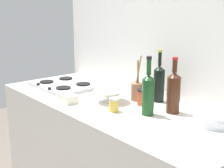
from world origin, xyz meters
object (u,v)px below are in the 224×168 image
Objects in this scene: wine_bottle_leftmost at (148,93)px; wine_bottle_mid_left at (174,91)px; condiment_jar_rear at (142,97)px; butter_dish at (67,98)px; utensil_crock at (138,91)px; mixing_bowl at (110,95)px; wine_bottle_mid_right at (159,83)px; condiment_jar_front at (114,105)px; stovetop_hob at (65,85)px; plate_stack at (217,118)px.

wine_bottle_leftmost reaches higher than wine_bottle_mid_left.
wine_bottle_leftmost is 0.20m from condiment_jar_rear.
utensil_crock reaches higher than butter_dish.
mixing_bowl is at bearing -179.84° from wine_bottle_leftmost.
utensil_crock is 2.94× the size of condiment_jar_rear.
wine_bottle_mid_right reaches higher than butter_dish.
wine_bottle_leftmost is 0.16m from wine_bottle_mid_left.
mixing_bowl is (-0.19, -0.24, -0.08)m from wine_bottle_mid_right.
utensil_crock is (0.09, 0.16, 0.02)m from mixing_bowl.
condiment_jar_rear reaches higher than mixing_bowl.
wine_bottle_mid_left is at bearing 45.96° from condiment_jar_front.
mixing_bowl is at bearing -160.34° from wine_bottle_mid_left.
condiment_jar_front is at bearing -147.36° from wine_bottle_leftmost.
condiment_jar_rear is at bearing 31.57° from mixing_bowl.
mixing_bowl is (-0.39, -0.14, -0.08)m from wine_bottle_mid_left.
wine_bottle_mid_left is 1.10× the size of utensil_crock.
condiment_jar_rear is (-0.14, 0.11, -0.07)m from wine_bottle_leftmost.
condiment_jar_rear is at bearing 41.84° from butter_dish.
wine_bottle_mid_right is at bearing 82.77° from condiment_jar_rear.
wine_bottle_mid_left is 0.23m from condiment_jar_rear.
wine_bottle_mid_left is (0.92, 0.15, 0.11)m from stovetop_hob.
mixing_bowl is at bearing 49.39° from butter_dish.
condiment_jar_rear reaches higher than condiment_jar_front.
stovetop_hob is at bearing 172.38° from condiment_jar_front.
plate_stack is 0.39m from wine_bottle_leftmost.
utensil_crock reaches higher than mixing_bowl.
wine_bottle_leftmost is at bearing -117.26° from wine_bottle_mid_left.
plate_stack is 0.81× the size of utensil_crock.
butter_dish is (-0.38, -0.46, -0.10)m from wine_bottle_mid_right.
utensil_crock reaches higher than condiment_jar_rear.
stovetop_hob is at bearing -170.17° from condiment_jar_rear.
wine_bottle_leftmost is 3.32× the size of condiment_jar_rear.
mixing_bowl is at bearing 145.94° from condiment_jar_front.
butter_dish is (-0.51, -0.22, -0.10)m from wine_bottle_leftmost.
utensil_crock reaches higher than plate_stack.
mixing_bowl is at bearing -128.55° from wine_bottle_mid_right.
wine_bottle_mid_right reaches higher than wine_bottle_leftmost.
mixing_bowl is 2.64× the size of condiment_jar_front.
condiment_jar_rear reaches higher than butter_dish.
stovetop_hob is 1.51× the size of wine_bottle_mid_left.
mixing_bowl is at bearing -164.90° from plate_stack.
utensil_crock is at bearing -178.40° from plate_stack.
wine_bottle_leftmost reaches higher than butter_dish.
mixing_bowl is 0.21m from condiment_jar_rear.
mixing_bowl is 2.12× the size of condiment_jar_rear.
mixing_bowl is 0.28m from butter_dish.
plate_stack is 1.12× the size of mixing_bowl.
condiment_jar_rear is (0.18, 0.11, 0.01)m from mixing_bowl.
stovetop_hob is 3.09× the size of butter_dish.
wine_bottle_mid_left is 0.43m from mixing_bowl.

